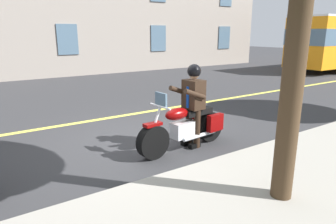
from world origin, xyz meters
name	(u,v)px	position (x,y,z in m)	size (l,w,h in m)	color
ground_plane	(138,139)	(0.00, 0.00, 0.00)	(80.00, 80.00, 0.00)	#333335
lane_center_stripe	(104,119)	(0.00, -2.00, 0.01)	(60.00, 0.16, 0.01)	#E5DB4C
motorcycle_main	(186,127)	(-0.59, 1.02, 0.45)	(2.22, 0.73, 1.26)	black
rider_main	(193,98)	(-0.78, 1.00, 1.04)	(0.66, 0.59, 1.74)	black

